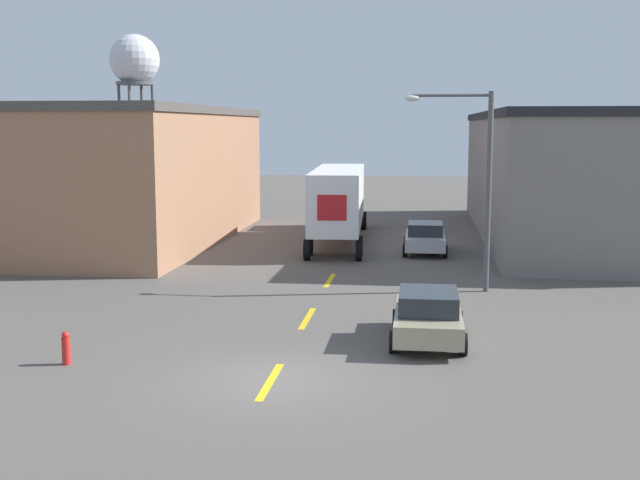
{
  "coord_description": "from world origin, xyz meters",
  "views": [
    {
      "loc": [
        3.51,
        -18.49,
        6.13
      ],
      "look_at": [
        -0.28,
        11.81,
        1.76
      ],
      "focal_mm": 45.0,
      "sensor_mm": 36.0,
      "label": 1
    }
  ],
  "objects_px": {
    "water_tower": "(135,63)",
    "parked_car_right_near": "(428,315)",
    "fire_hydrant": "(66,348)",
    "parked_car_right_far": "(425,237)",
    "semi_truck": "(340,198)",
    "street_lamp": "(477,174)"
  },
  "relations": [
    {
      "from": "semi_truck",
      "to": "street_lamp",
      "type": "distance_m",
      "value": 13.85
    },
    {
      "from": "parked_car_right_far",
      "to": "water_tower",
      "type": "distance_m",
      "value": 46.68
    },
    {
      "from": "street_lamp",
      "to": "fire_hydrant",
      "type": "relative_size",
      "value": 8.4
    },
    {
      "from": "water_tower",
      "to": "parked_car_right_near",
      "type": "bearing_deg",
      "value": -62.37
    },
    {
      "from": "semi_truck",
      "to": "street_lamp",
      "type": "relative_size",
      "value": 1.91
    },
    {
      "from": "semi_truck",
      "to": "water_tower",
      "type": "distance_m",
      "value": 41.12
    },
    {
      "from": "parked_car_right_near",
      "to": "water_tower",
      "type": "xyz_separation_m",
      "value": [
        -27.38,
        52.3,
        11.27
      ]
    },
    {
      "from": "parked_car_right_far",
      "to": "fire_hydrant",
      "type": "xyz_separation_m",
      "value": [
        -9.29,
        -19.6,
        -0.33
      ]
    },
    {
      "from": "water_tower",
      "to": "fire_hydrant",
      "type": "xyz_separation_m",
      "value": [
        18.09,
        -55.69,
        -11.6
      ]
    },
    {
      "from": "semi_truck",
      "to": "parked_car_right_far",
      "type": "relative_size",
      "value": 3.35
    },
    {
      "from": "fire_hydrant",
      "to": "water_tower",
      "type": "bearing_deg",
      "value": 108.0
    },
    {
      "from": "semi_truck",
      "to": "fire_hydrant",
      "type": "distance_m",
      "value": 23.5
    },
    {
      "from": "fire_hydrant",
      "to": "parked_car_right_near",
      "type": "bearing_deg",
      "value": 20.0
    },
    {
      "from": "water_tower",
      "to": "semi_truck",
      "type": "bearing_deg",
      "value": -55.07
    },
    {
      "from": "parked_car_right_far",
      "to": "fire_hydrant",
      "type": "distance_m",
      "value": 21.7
    },
    {
      "from": "parked_car_right_far",
      "to": "fire_hydrant",
      "type": "height_order",
      "value": "parked_car_right_far"
    },
    {
      "from": "semi_truck",
      "to": "parked_car_right_near",
      "type": "relative_size",
      "value": 3.35
    },
    {
      "from": "water_tower",
      "to": "fire_hydrant",
      "type": "distance_m",
      "value": 59.69
    },
    {
      "from": "parked_car_right_near",
      "to": "street_lamp",
      "type": "height_order",
      "value": "street_lamp"
    },
    {
      "from": "parked_car_right_near",
      "to": "street_lamp",
      "type": "distance_m",
      "value": 8.39
    },
    {
      "from": "parked_car_right_far",
      "to": "fire_hydrant",
      "type": "bearing_deg",
      "value": -115.37
    },
    {
      "from": "parked_car_right_far",
      "to": "parked_car_right_near",
      "type": "height_order",
      "value": "same"
    }
  ]
}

